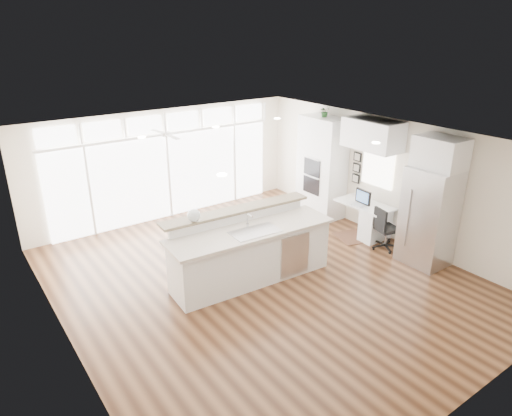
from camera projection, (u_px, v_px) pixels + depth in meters
floor at (262, 280)px, 8.74m from camera, size 7.00×8.00×0.02m
ceiling at (263, 141)px, 7.74m from camera, size 7.00×8.00×0.02m
wall_back at (166, 164)px, 11.25m from camera, size 7.00×0.04×2.70m
wall_front at (470, 323)px, 5.22m from camera, size 7.00×0.04×2.70m
wall_left at (61, 271)px, 6.34m from camera, size 0.04×8.00×2.70m
wall_right at (389, 179)px, 10.14m from camera, size 0.04×8.00×2.70m
glass_wall at (168, 176)px, 11.32m from camera, size 5.80×0.06×2.08m
transom_row at (164, 123)px, 10.83m from camera, size 5.90×0.06×0.40m
desk_window at (378, 168)px, 10.27m from camera, size 0.04×0.85×0.85m
ceiling_fan at (165, 129)px, 9.66m from camera, size 1.16×1.16×0.32m
recessed_lights at (256, 140)px, 7.90m from camera, size 3.40×3.00×0.02m
oven_cabinet at (322, 167)px, 11.35m from camera, size 0.64×1.20×2.50m
desk_nook at (363, 219)px, 10.52m from camera, size 0.72×1.30×0.76m
upper_cabinets at (373, 134)px, 9.81m from camera, size 0.64×1.30×0.64m
refrigerator at (429, 217)px, 9.04m from camera, size 0.76×0.90×2.00m
fridge_cabinet at (440, 153)px, 8.59m from camera, size 0.64×0.90×0.60m
framed_photos at (357, 168)px, 10.79m from camera, size 0.06×0.22×0.80m
kitchen_island at (251, 249)px, 8.52m from camera, size 3.29×1.41×1.28m
rug at (358, 236)px, 10.53m from camera, size 1.15×0.96×0.01m
office_chair at (387, 228)px, 9.82m from camera, size 0.58×0.55×0.93m
fishbowl at (194, 215)px, 8.09m from camera, size 0.28×0.28×0.23m
monitor at (363, 197)px, 10.27m from camera, size 0.10×0.44×0.36m
keyboard at (357, 206)px, 10.24m from camera, size 0.13×0.30×0.01m
potted_plant at (325, 112)px, 10.85m from camera, size 0.26×0.29×0.21m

